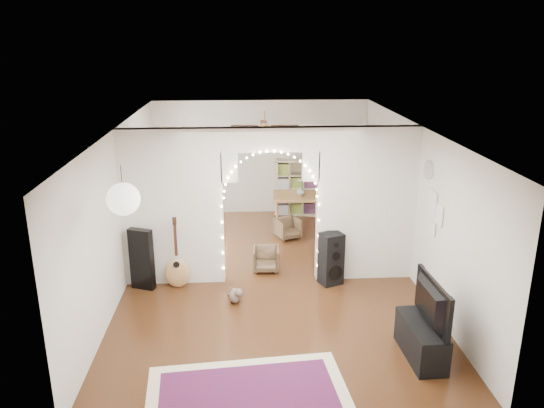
{
  "coord_description": "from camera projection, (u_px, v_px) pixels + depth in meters",
  "views": [
    {
      "loc": [
        -0.48,
        -8.56,
        4.13
      ],
      "look_at": [
        0.05,
        0.3,
        1.29
      ],
      "focal_mm": 35.0,
      "sensor_mm": 36.0,
      "label": 1
    }
  ],
  "objects": [
    {
      "name": "tabby_cat",
      "position": [
        236.0,
        295.0,
        8.54
      ],
      "size": [
        0.31,
        0.46,
        0.31
      ],
      "rotation": [
        0.0,
        0.0,
        0.44
      ],
      "color": "brown",
      "rests_on": "floor"
    },
    {
      "name": "fairy_lights",
      "position": [
        271.0,
        197.0,
        8.83
      ],
      "size": [
        1.64,
        0.04,
        1.6
      ],
      "primitive_type": null,
      "color": "#FFEABF",
      "rests_on": "divider_wall"
    },
    {
      "name": "window",
      "position": [
        141.0,
        173.0,
        10.54
      ],
      "size": [
        0.04,
        1.2,
        1.4
      ],
      "primitive_type": "cube",
      "color": "white",
      "rests_on": "wall_left"
    },
    {
      "name": "dining_chair_left",
      "position": [
        266.0,
        259.0,
        9.69
      ],
      "size": [
        0.48,
        0.5,
        0.43
      ],
      "primitive_type": "imported",
      "rotation": [
        0.0,
        0.0,
        -0.06
      ],
      "color": "brown",
      "rests_on": "floor"
    },
    {
      "name": "wall_clock",
      "position": [
        429.0,
        170.0,
        8.36
      ],
      "size": [
        0.03,
        0.31,
        0.31
      ],
      "primitive_type": "cylinder",
      "rotation": [
        0.0,
        1.57,
        0.0
      ],
      "color": "white",
      "rests_on": "wall_right"
    },
    {
      "name": "wall_left",
      "position": [
        121.0,
        209.0,
        8.87
      ],
      "size": [
        0.02,
        7.5,
        2.7
      ],
      "primitive_type": "cube",
      "color": "silver",
      "rests_on": "floor"
    },
    {
      "name": "ceiling",
      "position": [
        270.0,
        127.0,
        8.61
      ],
      "size": [
        5.0,
        7.5,
        0.02
      ],
      "primitive_type": "cube",
      "color": "white",
      "rests_on": "wall_back"
    },
    {
      "name": "floor",
      "position": [
        270.0,
        278.0,
        9.43
      ],
      "size": [
        7.5,
        7.5,
        0.0
      ],
      "primitive_type": "plane",
      "color": "black",
      "rests_on": "ground"
    },
    {
      "name": "ceiling_fan",
      "position": [
        265.0,
        126.0,
        10.6
      ],
      "size": [
        1.1,
        1.1,
        0.3
      ],
      "primitive_type": null,
      "color": "#BF893F",
      "rests_on": "ceiling"
    },
    {
      "name": "tv",
      "position": [
        425.0,
        303.0,
        6.89
      ],
      "size": [
        0.19,
        1.08,
        0.62
      ],
      "primitive_type": "imported",
      "rotation": [
        0.0,
        0.0,
        1.62
      ],
      "color": "black",
      "rests_on": "media_console"
    },
    {
      "name": "wall_front",
      "position": [
        291.0,
        318.0,
        5.45
      ],
      "size": [
        5.0,
        0.02,
        2.7
      ],
      "primitive_type": "cube",
      "color": "silver",
      "rests_on": "floor"
    },
    {
      "name": "area_rug",
      "position": [
        250.0,
        404.0,
        6.19
      ],
      "size": [
        2.57,
        2.02,
        0.02
      ],
      "primitive_type": "cube",
      "rotation": [
        0.0,
        0.0,
        0.09
      ],
      "color": "maroon",
      "rests_on": "floor"
    },
    {
      "name": "acoustic_guitar",
      "position": [
        177.0,
        262.0,
        8.96
      ],
      "size": [
        0.45,
        0.23,
        1.08
      ],
      "rotation": [
        0.0,
        0.0,
        0.18
      ],
      "color": "tan",
      "rests_on": "floor"
    },
    {
      "name": "wall_back",
      "position": [
        261.0,
        158.0,
        12.58
      ],
      "size": [
        5.0,
        0.02,
        2.7
      ],
      "primitive_type": "cube",
      "color": "silver",
      "rests_on": "floor"
    },
    {
      "name": "wall_right",
      "position": [
        414.0,
        203.0,
        9.16
      ],
      "size": [
        0.02,
        7.5,
        2.7
      ],
      "primitive_type": "cube",
      "color": "silver",
      "rests_on": "floor"
    },
    {
      "name": "floor_speaker",
      "position": [
        331.0,
        259.0,
        9.11
      ],
      "size": [
        0.45,
        0.42,
        0.92
      ],
      "rotation": [
        0.0,
        0.0,
        0.39
      ],
      "color": "black",
      "rests_on": "floor"
    },
    {
      "name": "bookcase",
      "position": [
        303.0,
        188.0,
        12.61
      ],
      "size": [
        1.33,
        0.6,
        1.33
      ],
      "primitive_type": "cube",
      "rotation": [
        0.0,
        0.0,
        -0.22
      ],
      "color": "beige",
      "rests_on": "floor"
    },
    {
      "name": "dining_chair_right",
      "position": [
        288.0,
        228.0,
        11.24
      ],
      "size": [
        0.61,
        0.62,
        0.43
      ],
      "primitive_type": "imported",
      "rotation": [
        0.0,
        0.0,
        0.39
      ],
      "color": "brown",
      "rests_on": "floor"
    },
    {
      "name": "guitar_case",
      "position": [
        142.0,
        259.0,
        8.9
      ],
      "size": [
        0.43,
        0.28,
        1.07
      ],
      "primitive_type": "cube",
      "rotation": [
        0.0,
        0.0,
        -0.38
      ],
      "color": "black",
      "rests_on": "floor"
    },
    {
      "name": "dining_table",
      "position": [
        300.0,
        198.0,
        11.72
      ],
      "size": [
        1.25,
        0.88,
        0.76
      ],
      "rotation": [
        0.0,
        0.0,
        -0.07
      ],
      "color": "brown",
      "rests_on": "floor"
    },
    {
      "name": "divider_wall",
      "position": [
        270.0,
        202.0,
        8.99
      ],
      "size": [
        5.0,
        0.2,
        2.7
      ],
      "color": "silver",
      "rests_on": "floor"
    },
    {
      "name": "picture_frames",
      "position": [
        434.0,
        214.0,
        8.16
      ],
      "size": [
        0.02,
        0.5,
        0.7
      ],
      "primitive_type": null,
      "color": "white",
      "rests_on": "wall_right"
    },
    {
      "name": "flower_vase",
      "position": [
        300.0,
        191.0,
        11.67
      ],
      "size": [
        0.2,
        0.2,
        0.19
      ],
      "primitive_type": "imported",
      "rotation": [
        0.0,
        0.0,
        -0.07
      ],
      "color": "silver",
      "rests_on": "dining_table"
    },
    {
      "name": "media_console",
      "position": [
        421.0,
        340.0,
        7.06
      ],
      "size": [
        0.44,
        1.02,
        0.5
      ],
      "primitive_type": "cube",
      "rotation": [
        0.0,
        0.0,
        0.04
      ],
      "color": "black",
      "rests_on": "floor"
    },
    {
      "name": "paper_lantern",
      "position": [
        123.0,
        199.0,
        6.35
      ],
      "size": [
        0.4,
        0.4,
        0.4
      ],
      "primitive_type": "sphere",
      "color": "white",
      "rests_on": "ceiling"
    }
  ]
}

